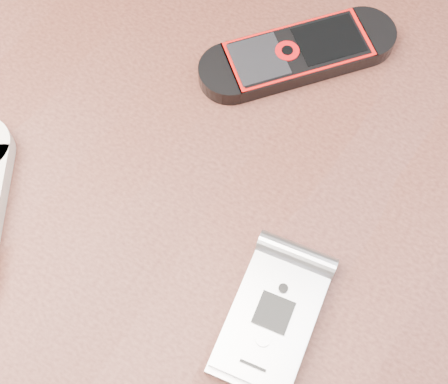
{
  "coord_description": "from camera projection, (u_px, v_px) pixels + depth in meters",
  "views": [
    {
      "loc": [
        0.11,
        -0.17,
        1.18
      ],
      "look_at": [
        0.01,
        0.0,
        0.76
      ],
      "focal_mm": 50.0,
      "sensor_mm": 36.0,
      "label": 1
    }
  ],
  "objects": [
    {
      "name": "ground",
      "position": [
        222.0,
        363.0,
        1.15
      ],
      "size": [
        4.0,
        4.0,
        0.0
      ],
      "primitive_type": "plane",
      "color": "#472B19",
      "rests_on": "ground"
    },
    {
      "name": "nokia_black_red",
      "position": [
        298.0,
        54.0,
        0.52
      ],
      "size": [
        0.15,
        0.17,
        0.02
      ],
      "primitive_type": "cube",
      "rotation": [
        0.0,
        0.0,
        -0.7
      ],
      "color": "black",
      "rests_on": "table"
    },
    {
      "name": "motorola_razr",
      "position": [
        271.0,
        319.0,
        0.42
      ],
      "size": [
        0.07,
        0.12,
        0.02
      ],
      "primitive_type": "cube",
      "rotation": [
        0.0,
        0.0,
        0.14
      ],
      "color": "#B3B3B8",
      "rests_on": "table"
    },
    {
      "name": "table",
      "position": [
        219.0,
        243.0,
        0.57
      ],
      "size": [
        1.2,
        0.8,
        0.75
      ],
      "color": "black",
      "rests_on": "ground"
    }
  ]
}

